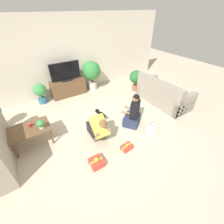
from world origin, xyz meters
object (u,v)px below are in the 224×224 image
Objects in this scene: sofa_right at (163,95)px; mug at (29,125)px; person_sitting at (133,114)px; dog at (100,114)px; tv_console at (68,88)px; potted_plant_back_left at (40,92)px; potted_plant_corner_right at (136,78)px; person_kneeling at (98,128)px; tv at (66,73)px; gift_box_b at (97,162)px; tabletop_plant at (41,124)px; potted_plant_back_right at (92,72)px; coffee_table at (30,130)px; gift_bag_a at (152,130)px; gift_box_a at (127,147)px.

sofa_right is 14.73× the size of mug.
person_sitting is 2.12× the size of dog.
person_sitting is (0.92, -2.59, 0.05)m from tv_console.
potted_plant_back_left is 3.41m from potted_plant_corner_right.
potted_plant_corner_right is 0.97× the size of person_kneeling.
tv is 3.58× the size of gift_box_b.
mug is at bearing -54.19° from person_sitting.
person_sitting is (0.92, -2.59, -0.52)m from tv.
sofa_right reaches higher than potted_plant_corner_right.
sofa_right is 2.24m from dog.
tv_console is 2.44m from tabletop_plant.
potted_plant_back_right is at bearing -3.00° from tv_console.
coffee_table is at bearing -108.27° from potted_plant_back_left.
tv_console is 3.31× the size of gift_bag_a.
tv is 2.63m from person_kneeling.
coffee_table is at bearing -52.64° from person_sitting.
person_kneeling is at bearing -28.64° from mug.
gift_bag_a is (1.03, -3.23, -0.11)m from tv_console.
tv is 1.26× the size of person_kneeling.
tabletop_plant reaches higher than gift_box_b.
dog is at bearing 121.30° from gift_bag_a.
sofa_right is at bearing 159.60° from dog.
potted_plant_back_left is at bearing 79.87° from tabletop_plant.
tv_console is at bearing -107.32° from person_sitting.
dog is 3.69× the size of mug.
sofa_right is at bearing -5.34° from coffee_table.
potted_plant_corner_right is at bearing 12.48° from coffee_table.
mug reaches higher than gift_box_a.
person_sitting reaches higher than potted_plant_back_left.
tv is 2.41m from mug.
gift_box_a is 0.83m from gift_bag_a.
coffee_table is 1.71m from gift_box_b.
person_sitting is 7.81× the size of mug.
potted_plant_back_left is 2.02m from tabletop_plant.
sofa_right is at bearing -32.98° from potted_plant_back_left.
potted_plant_back_right is 3.01m from tabletop_plant.
tv_console is 2.75m from person_sitting.
sofa_right is 3.39m from tv.
potted_plant_corner_right reaches higher than gift_box_b.
coffee_table is 0.87× the size of tv.
tabletop_plant is at bearing 86.44° from sofa_right.
sofa_right reaches higher than gift_box_a.
coffee_table is 0.34m from tabletop_plant.
potted_plant_back_right is at bearing 76.95° from gift_box_a.
gift_box_b is (-0.57, -3.24, -0.79)m from tv.
dog is at bearing 88.60° from gift_box_a.
tabletop_plant is (-1.52, 1.22, 0.53)m from gift_box_a.
potted_plant_back_right is 3.23m from gift_bag_a.
tv is at bearing 0.00° from tv_console.
sofa_right is 6.17× the size of gift_box_b.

